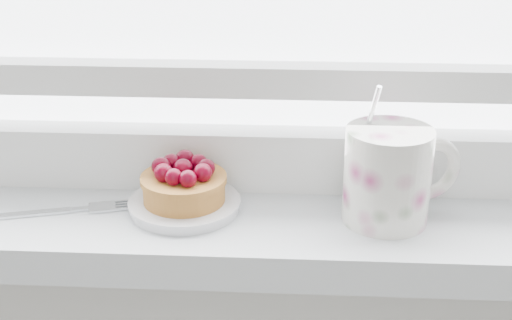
# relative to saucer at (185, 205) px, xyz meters

# --- Properties ---
(saucer) EXTENTS (0.12, 0.12, 0.01)m
(saucer) POSITION_rel_saucer_xyz_m (0.00, 0.00, 0.00)
(saucer) COLOR silver
(saucer) RESTS_ON windowsill
(raspberry_tart) EXTENTS (0.09, 0.09, 0.05)m
(raspberry_tart) POSITION_rel_saucer_xyz_m (-0.00, 0.00, 0.03)
(raspberry_tart) COLOR #985B21
(raspberry_tart) RESTS_ON saucer
(floral_mug) EXTENTS (0.14, 0.12, 0.15)m
(floral_mug) POSITION_rel_saucer_xyz_m (0.22, -0.01, 0.05)
(floral_mug) COLOR silver
(floral_mug) RESTS_ON windowsill
(fork) EXTENTS (0.19, 0.07, 0.00)m
(fork) POSITION_rel_saucer_xyz_m (-0.14, -0.02, -0.00)
(fork) COLOR silver
(fork) RESTS_ON windowsill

